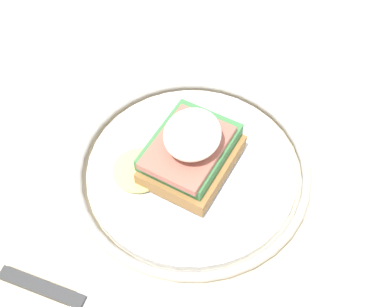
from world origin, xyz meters
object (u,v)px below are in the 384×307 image
object	(u,v)px
fork	(268,69)
knife	(84,304)
plate	(192,169)
sandwich	(190,148)

from	to	relation	value
fork	knife	distance (m)	0.35
plate	sandwich	bearing A→B (deg)	-26.32
plate	knife	world-z (taller)	plate
plate	sandwich	distance (m)	0.04
sandwich	fork	world-z (taller)	sandwich
plate	sandwich	size ratio (longest dim) A/B	2.27
fork	knife	bearing A→B (deg)	-3.96
plate	sandwich	world-z (taller)	sandwich
plate	knife	distance (m)	0.17
sandwich	knife	bearing A→B (deg)	-5.02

